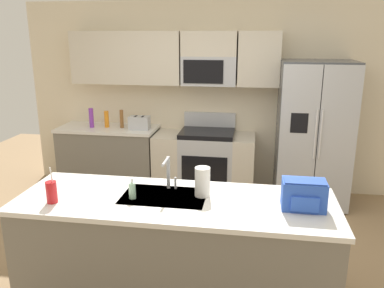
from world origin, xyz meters
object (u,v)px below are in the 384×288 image
at_px(sink_faucet, 168,171).
at_px(drink_cup_red, 52,192).
at_px(paper_towel_roll, 202,182).
at_px(pepper_mill, 122,119).
at_px(soap_dispenser, 132,190).
at_px(backpack, 304,194).
at_px(bottle_orange, 107,119).
at_px(toaster, 139,123).
at_px(refrigerator, 313,134).
at_px(bottle_purple, 91,118).
at_px(range_oven, 204,163).

bearing_deg(sink_faucet, drink_cup_red, -154.18).
bearing_deg(paper_towel_roll, pepper_mill, 123.14).
bearing_deg(soap_dispenser, backpack, 0.83).
relative_size(bottle_orange, sink_faucet, 0.82).
bearing_deg(backpack, soap_dispenser, -179.17).
height_order(toaster, paper_towel_roll, paper_towel_roll).
xyz_separation_m(refrigerator, bottle_purple, (-2.99, 0.02, 0.11)).
bearing_deg(range_oven, backpack, -65.71).
height_order(range_oven, sink_faucet, sink_faucet).
bearing_deg(bottle_orange, toaster, -5.09).
distance_m(pepper_mill, backpack, 3.19).
relative_size(sink_faucet, drink_cup_red, 0.97).
relative_size(range_oven, drink_cup_red, 4.66).
bearing_deg(sink_faucet, soap_dispenser, -136.91).
bearing_deg(refrigerator, pepper_mill, 178.45).
bearing_deg(refrigerator, soap_dispenser, -126.79).
relative_size(bottle_orange, backpack, 0.72).
xyz_separation_m(range_oven, paper_towel_roll, (0.26, -2.19, 0.58)).
distance_m(refrigerator, backpack, 2.27).
height_order(bottle_purple, soap_dispenser, bottle_purple).
distance_m(pepper_mill, sink_faucet, 2.38).
relative_size(refrigerator, toaster, 6.61).
bearing_deg(bottle_purple, refrigerator, -0.37).
bearing_deg(bottle_orange, drink_cup_red, -78.50).
bearing_deg(bottle_orange, bottle_purple, -168.09).
xyz_separation_m(pepper_mill, backpack, (2.20, -2.31, -0.01)).
bearing_deg(range_oven, paper_towel_roll, -83.11).
height_order(range_oven, toaster, range_oven).
bearing_deg(range_oven, refrigerator, -2.92).
height_order(range_oven, pepper_mill, pepper_mill).
distance_m(toaster, sink_faucet, 2.22).
relative_size(range_oven, backpack, 4.25).
xyz_separation_m(refrigerator, bottle_orange, (-2.79, 0.06, 0.09)).
bearing_deg(soap_dispenser, bottle_orange, 115.36).
distance_m(range_oven, bottle_orange, 1.49).
relative_size(pepper_mill, paper_towel_roll, 1.04).
relative_size(toaster, drink_cup_red, 0.96).
xyz_separation_m(refrigerator, sink_faucet, (-1.44, -2.03, 0.14)).
relative_size(pepper_mill, backpack, 0.78).
xyz_separation_m(range_oven, backpack, (1.04, -2.31, 0.57)).
distance_m(bottle_purple, paper_towel_roll, 2.82).
height_order(toaster, pepper_mill, pepper_mill).
relative_size(range_oven, sink_faucet, 4.82).
xyz_separation_m(toaster, sink_faucet, (0.86, -2.05, 0.08)).
relative_size(bottle_orange, paper_towel_roll, 0.96).
relative_size(drink_cup_red, backpack, 0.91).
xyz_separation_m(drink_cup_red, backpack, (1.91, 0.20, 0.03)).
relative_size(drink_cup_red, paper_towel_roll, 1.22).
relative_size(pepper_mill, soap_dispenser, 1.47).
height_order(pepper_mill, backpack, pepper_mill).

